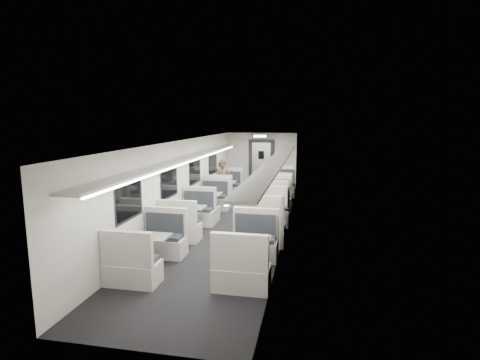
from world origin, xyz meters
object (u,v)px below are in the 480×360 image
at_px(exit_sign, 260,136).
at_px(booth_right_a, 279,190).
at_px(booth_left_b, 209,204).
at_px(vestibule_door, 261,164).
at_px(booth_right_d, 249,255).
at_px(booth_left_c, 190,219).
at_px(booth_left_a, 224,191).
at_px(passenger, 223,183).
at_px(booth_left_d, 149,252).
at_px(booth_right_c, 265,218).
at_px(booth_right_b, 272,205).

bearing_deg(exit_sign, booth_right_a, -63.52).
bearing_deg(booth_left_b, vestibule_door, 78.54).
distance_m(booth_right_d, vestibule_door, 9.24).
bearing_deg(booth_right_d, booth_left_c, 130.30).
relative_size(booth_right_a, booth_right_d, 1.10).
xyz_separation_m(booth_right_a, vestibule_door, (-1.00, 2.50, 0.64)).
bearing_deg(booth_right_d, booth_right_a, 90.00).
height_order(booth_left_a, passenger, passenger).
height_order(booth_left_d, exit_sign, exit_sign).
relative_size(booth_left_d, booth_right_c, 0.84).
distance_m(booth_right_a, booth_right_b, 2.35).
height_order(booth_left_d, booth_right_d, booth_right_d).
height_order(booth_left_b, booth_right_d, booth_right_d).
height_order(booth_left_c, booth_right_b, booth_right_b).
bearing_deg(exit_sign, booth_left_d, -96.45).
xyz_separation_m(booth_left_b, booth_right_a, (2.00, 2.44, 0.04)).
distance_m(booth_left_a, booth_right_c, 4.28).
relative_size(booth_left_b, booth_left_d, 1.00).
xyz_separation_m(booth_left_d, booth_right_a, (2.00, 6.84, 0.05)).
distance_m(booth_left_d, passenger, 5.84).
bearing_deg(booth_left_a, booth_left_c, -90.00).
relative_size(booth_right_a, passenger, 1.40).
relative_size(booth_left_b, booth_left_c, 0.99).
bearing_deg(booth_right_c, booth_right_a, 90.00).
relative_size(vestibule_door, exit_sign, 3.39).
distance_m(booth_left_b, booth_left_c, 1.86).
relative_size(booth_left_a, passenger, 1.29).
distance_m(booth_left_c, booth_right_d, 3.09).
height_order(booth_left_b, exit_sign, exit_sign).
distance_m(passenger, vestibule_door, 3.64).
height_order(booth_left_d, booth_right_c, booth_right_c).
bearing_deg(booth_left_d, booth_right_d, 5.16).
bearing_deg(booth_right_d, booth_left_a, 107.48).
bearing_deg(booth_left_d, booth_right_b, 65.99).
relative_size(booth_left_b, booth_right_b, 0.91).
distance_m(booth_left_a, exit_sign, 3.17).
bearing_deg(booth_right_a, exit_sign, 116.48).
relative_size(booth_left_d, booth_right_b, 0.91).
height_order(booth_right_a, exit_sign, exit_sign).
bearing_deg(booth_left_c, booth_left_d, -90.00).
bearing_deg(vestibule_door, booth_right_b, -78.34).
relative_size(booth_right_c, booth_right_d, 1.16).
bearing_deg(booth_right_c, vestibule_door, 98.63).
height_order(booth_right_c, booth_right_d, booth_right_c).
bearing_deg(booth_right_b, booth_left_a, 134.41).
distance_m(booth_left_b, booth_right_c, 2.60).
distance_m(booth_left_b, booth_left_d, 4.40).
height_order(booth_left_a, booth_left_c, booth_left_a).
xyz_separation_m(booth_left_b, passenger, (0.12, 1.42, 0.44)).
xyz_separation_m(booth_right_d, vestibule_door, (-1.00, 9.16, 0.68)).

